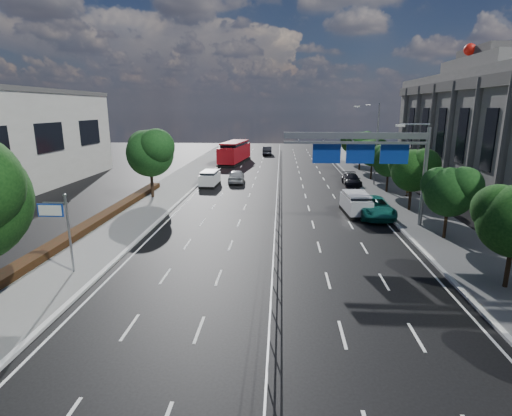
{
  "coord_description": "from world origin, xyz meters",
  "views": [
    {
      "loc": [
        0.33,
        -18.93,
        8.51
      ],
      "look_at": [
        -1.2,
        5.29,
        2.4
      ],
      "focal_mm": 28.0,
      "sensor_mm": 36.0,
      "label": 1
    }
  ],
  "objects_px": {
    "pedestrian_a": "(408,186)",
    "white_minivan": "(210,179)",
    "near_car_dark": "(267,151)",
    "silver_minivan": "(356,204)",
    "parked_car_dark": "(352,180)",
    "parked_car_teal": "(374,207)",
    "overhead_gantry": "(371,150)",
    "near_car_silver": "(236,176)",
    "toilet_sign": "(59,220)",
    "pedestrian_b": "(439,200)",
    "red_bus": "(235,152)"
  },
  "relations": [
    {
      "from": "parked_car_teal",
      "to": "near_car_silver",
      "type": "bearing_deg",
      "value": 130.46
    },
    {
      "from": "toilet_sign",
      "to": "pedestrian_a",
      "type": "distance_m",
      "value": 31.12
    },
    {
      "from": "overhead_gantry",
      "to": "silver_minivan",
      "type": "height_order",
      "value": "overhead_gantry"
    },
    {
      "from": "near_car_dark",
      "to": "silver_minivan",
      "type": "height_order",
      "value": "silver_minivan"
    },
    {
      "from": "near_car_dark",
      "to": "overhead_gantry",
      "type": "bearing_deg",
      "value": 99.78
    },
    {
      "from": "near_car_silver",
      "to": "parked_car_teal",
      "type": "height_order",
      "value": "parked_car_teal"
    },
    {
      "from": "silver_minivan",
      "to": "white_minivan",
      "type": "bearing_deg",
      "value": 137.57
    },
    {
      "from": "white_minivan",
      "to": "parked_car_teal",
      "type": "xyz_separation_m",
      "value": [
        15.38,
        -11.95,
        -0.06
      ]
    },
    {
      "from": "toilet_sign",
      "to": "parked_car_dark",
      "type": "bearing_deg",
      "value": 53.49
    },
    {
      "from": "parked_car_teal",
      "to": "pedestrian_a",
      "type": "height_order",
      "value": "pedestrian_a"
    },
    {
      "from": "overhead_gantry",
      "to": "pedestrian_b",
      "type": "distance_m",
      "value": 8.91
    },
    {
      "from": "near_car_dark",
      "to": "silver_minivan",
      "type": "relative_size",
      "value": 1.09
    },
    {
      "from": "white_minivan",
      "to": "silver_minivan",
      "type": "distance_m",
      "value": 18.03
    },
    {
      "from": "overhead_gantry",
      "to": "pedestrian_a",
      "type": "height_order",
      "value": "overhead_gantry"
    },
    {
      "from": "white_minivan",
      "to": "near_car_silver",
      "type": "distance_m",
      "value": 3.58
    },
    {
      "from": "overhead_gantry",
      "to": "white_minivan",
      "type": "bearing_deg",
      "value": 134.61
    },
    {
      "from": "parked_car_teal",
      "to": "pedestrian_a",
      "type": "relative_size",
      "value": 3.02
    },
    {
      "from": "near_car_silver",
      "to": "parked_car_dark",
      "type": "relative_size",
      "value": 1.02
    },
    {
      "from": "parked_car_dark",
      "to": "silver_minivan",
      "type": "bearing_deg",
      "value": -97.72
    },
    {
      "from": "silver_minivan",
      "to": "pedestrian_b",
      "type": "xyz_separation_m",
      "value": [
        6.9,
        0.63,
        0.25
      ]
    },
    {
      "from": "white_minivan",
      "to": "silver_minivan",
      "type": "relative_size",
      "value": 0.92
    },
    {
      "from": "red_bus",
      "to": "near_car_silver",
      "type": "bearing_deg",
      "value": -75.04
    },
    {
      "from": "near_car_silver",
      "to": "silver_minivan",
      "type": "height_order",
      "value": "silver_minivan"
    },
    {
      "from": "silver_minivan",
      "to": "parked_car_dark",
      "type": "bearing_deg",
      "value": 78.21
    },
    {
      "from": "near_car_dark",
      "to": "parked_car_dark",
      "type": "height_order",
      "value": "near_car_dark"
    },
    {
      "from": "red_bus",
      "to": "pedestrian_b",
      "type": "bearing_deg",
      "value": -47.87
    },
    {
      "from": "pedestrian_a",
      "to": "toilet_sign",
      "type": "bearing_deg",
      "value": -1.37
    },
    {
      "from": "near_car_dark",
      "to": "pedestrian_b",
      "type": "distance_m",
      "value": 44.23
    },
    {
      "from": "near_car_silver",
      "to": "parked_car_teal",
      "type": "xyz_separation_m",
      "value": [
        12.67,
        -14.29,
        0.01
      ]
    },
    {
      "from": "toilet_sign",
      "to": "pedestrian_b",
      "type": "distance_m",
      "value": 28.11
    },
    {
      "from": "toilet_sign",
      "to": "pedestrian_b",
      "type": "height_order",
      "value": "toilet_sign"
    },
    {
      "from": "pedestrian_a",
      "to": "white_minivan",
      "type": "bearing_deg",
      "value": -54.08
    },
    {
      "from": "overhead_gantry",
      "to": "near_car_silver",
      "type": "height_order",
      "value": "overhead_gantry"
    },
    {
      "from": "parked_car_dark",
      "to": "pedestrian_b",
      "type": "bearing_deg",
      "value": -66.8
    },
    {
      "from": "toilet_sign",
      "to": "white_minivan",
      "type": "height_order",
      "value": "toilet_sign"
    },
    {
      "from": "toilet_sign",
      "to": "parked_car_dark",
      "type": "relative_size",
      "value": 0.98
    },
    {
      "from": "pedestrian_b",
      "to": "near_car_silver",
      "type": "bearing_deg",
      "value": -7.69
    },
    {
      "from": "near_car_silver",
      "to": "toilet_sign",
      "type": "bearing_deg",
      "value": 73.36
    },
    {
      "from": "overhead_gantry",
      "to": "parked_car_dark",
      "type": "distance_m",
      "value": 16.78
    },
    {
      "from": "near_car_silver",
      "to": "near_car_dark",
      "type": "xyz_separation_m",
      "value": [
        2.59,
        28.38,
        0.01
      ]
    },
    {
      "from": "toilet_sign",
      "to": "overhead_gantry",
      "type": "height_order",
      "value": "overhead_gantry"
    },
    {
      "from": "white_minivan",
      "to": "pedestrian_b",
      "type": "xyz_separation_m",
      "value": [
        20.97,
        -10.65,
        0.28
      ]
    },
    {
      "from": "parked_car_teal",
      "to": "parked_car_dark",
      "type": "bearing_deg",
      "value": 86.79
    },
    {
      "from": "overhead_gantry",
      "to": "parked_car_teal",
      "type": "height_order",
      "value": "overhead_gantry"
    },
    {
      "from": "parked_car_teal",
      "to": "red_bus",
      "type": "bearing_deg",
      "value": 114.3
    },
    {
      "from": "near_car_silver",
      "to": "parked_car_teal",
      "type": "relative_size",
      "value": 0.8
    },
    {
      "from": "red_bus",
      "to": "parked_car_dark",
      "type": "bearing_deg",
      "value": -41.47
    },
    {
      "from": "parked_car_teal",
      "to": "pedestrian_b",
      "type": "bearing_deg",
      "value": 11.98
    },
    {
      "from": "near_car_silver",
      "to": "parked_car_dark",
      "type": "height_order",
      "value": "near_car_silver"
    },
    {
      "from": "overhead_gantry",
      "to": "pedestrian_b",
      "type": "xyz_separation_m",
      "value": [
        6.66,
        3.86,
        -4.48
      ]
    }
  ]
}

